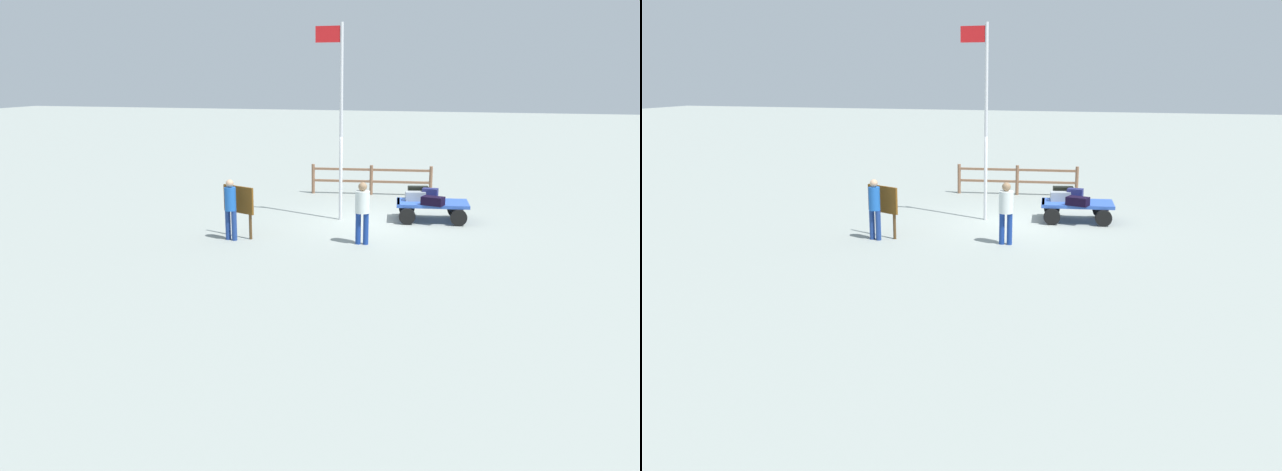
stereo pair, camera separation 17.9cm
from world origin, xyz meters
The scene contains 11 objects.
ground_plane centered at (0.00, 0.00, 0.00)m, with size 120.00×120.00×0.00m, color gray.
luggage_cart centered at (-1.50, -0.62, 0.45)m, with size 2.27×1.62×0.59m.
suitcase_navy centered at (-1.43, -0.77, 0.77)m, with size 0.47×0.31×0.37m.
suitcase_maroon centered at (-1.04, -1.03, 0.77)m, with size 0.66×0.43×0.38m.
suitcase_dark centered at (-1.59, -0.10, 0.71)m, with size 0.70×0.52×0.25m.
suitcase_tan centered at (-1.01, -0.65, 0.72)m, with size 0.65×0.45×0.28m.
worker_lead centered at (-0.06, 2.64, 0.97)m, with size 0.40×0.40×1.63m.
worker_trailing centered at (3.38, 3.13, 0.92)m, with size 0.36×0.36×1.63m.
flagpole centered at (1.23, -0.06, 3.24)m, with size 0.83×0.10×5.73m.
signboard centered at (3.31, 2.76, 0.92)m, with size 1.00×0.46×1.39m.
wooden_fence centered at (1.07, -4.41, 0.63)m, with size 4.38×0.66×1.08m.
Camera 2 is at (-3.48, 18.45, 4.28)m, focal length 36.09 mm.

